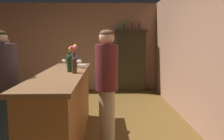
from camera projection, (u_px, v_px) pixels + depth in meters
floor at (47, 140)px, 3.57m from camera, size 9.32×9.32×0.00m
wall_back at (76, 47)px, 7.00m from camera, size 4.98×0.12×2.60m
wall_right at (211, 55)px, 3.46m from camera, size 0.12×7.29×2.60m
bar_counter at (63, 108)px, 3.40m from camera, size 0.63×2.59×1.06m
display_cabinet at (131, 60)px, 6.82m from camera, size 0.92×0.37×1.81m
wine_bottle_merlot at (68, 59)px, 4.09m from camera, size 0.07×0.07×0.28m
wine_bottle_chardonnay at (69, 63)px, 3.39m from camera, size 0.07×0.07×0.31m
wine_bottle_pinot at (74, 64)px, 3.26m from camera, size 0.07×0.07×0.30m
wine_glass_front at (79, 62)px, 3.77m from camera, size 0.08×0.08×0.15m
wine_glass_mid at (70, 64)px, 3.54m from camera, size 0.07×0.07×0.14m
wine_glass_rear at (64, 61)px, 3.87m from camera, size 0.07×0.07×0.15m
flower_arrangement at (73, 57)px, 3.99m from camera, size 0.15×0.15×0.39m
cheese_plate at (82, 65)px, 4.32m from camera, size 0.16×0.16×0.01m
display_bottle_left at (123, 25)px, 6.68m from camera, size 0.08×0.08×0.30m
display_bottle_midleft at (131, 25)px, 6.69m from camera, size 0.07×0.07×0.34m
display_bottle_center at (139, 25)px, 6.70m from camera, size 0.07×0.07×0.29m
patron_in_navy at (5, 79)px, 3.81m from camera, size 0.35×0.35×1.61m
patron_by_cabinet at (3, 89)px, 3.01m from camera, size 0.38×0.38×1.66m
bartender at (107, 83)px, 3.17m from camera, size 0.31×0.31×1.67m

